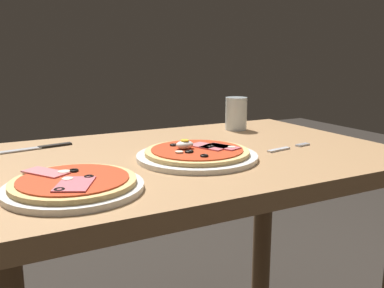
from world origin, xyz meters
name	(u,v)px	position (x,y,z in m)	size (l,w,h in m)	color
dining_table	(188,203)	(0.00, 0.00, 0.61)	(1.07, 0.70, 0.74)	#9E754C
pizza_foreground	(197,154)	(-0.01, -0.07, 0.75)	(0.29, 0.29, 0.05)	white
pizza_across_left	(74,185)	(-0.33, -0.17, 0.75)	(0.26, 0.26, 0.03)	white
water_glass_near	(236,116)	(0.29, 0.22, 0.79)	(0.07, 0.07, 0.11)	silver
fork	(286,148)	(0.25, -0.09, 0.75)	(0.16, 0.04, 0.00)	silver
knife	(41,147)	(-0.33, 0.23, 0.75)	(0.20, 0.05, 0.01)	silver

